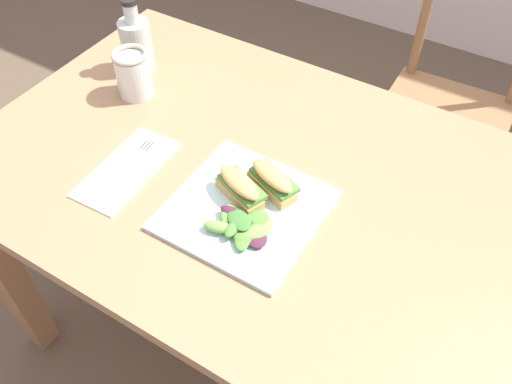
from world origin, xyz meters
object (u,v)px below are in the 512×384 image
Objects in this scene: chair_wooden_far at (447,109)px; sandwich_half_front at (240,187)px; bottle_cold_brew at (137,46)px; mason_jar_iced_tea at (134,76)px; sandwich_half_back at (272,180)px; plate_lunch at (246,209)px; fork_on_napkin at (131,163)px; dining_table at (259,211)px.

chair_wooden_far reaches higher than sandwich_half_front.
bottle_cold_brew reaches higher than mason_jar_iced_tea.
sandwich_half_back is at bearing -21.45° from bottle_cold_brew.
plate_lunch reaches higher than fork_on_napkin.
plate_lunch reaches higher than dining_table.
sandwich_half_front is at bearing 8.20° from fork_on_napkin.
bottle_cold_brew is at bearing 158.55° from sandwich_half_back.
sandwich_half_front is at bearing -103.59° from chair_wooden_far.
sandwich_half_front is 0.45m from mason_jar_iced_tea.
sandwich_half_back is at bearing -33.04° from dining_table.
sandwich_half_back is 0.47m from mason_jar_iced_tea.
chair_wooden_far reaches higher than mason_jar_iced_tea.
mason_jar_iced_tea is at bearing 158.08° from sandwich_half_front.
sandwich_half_back is 0.67× the size of fork_on_napkin.
sandwich_half_front and sandwich_half_back have the same top height.
chair_wooden_far is at bearing 74.66° from dining_table.
chair_wooden_far is 7.02× the size of sandwich_half_back.
dining_table is 0.45m from mason_jar_iced_tea.
sandwich_half_back reaches higher than dining_table.
sandwich_half_back is (0.02, 0.07, 0.03)m from plate_lunch.
sandwich_half_back is (0.05, -0.03, 0.16)m from dining_table.
mason_jar_iced_tea is at bearing -55.28° from bottle_cold_brew.
plate_lunch is 2.37× the size of sandwich_half_front.
bottle_cold_brew is at bearing 126.44° from fork_on_napkin.
sandwich_half_front is 0.07m from sandwich_half_back.
dining_table is at bearing 146.96° from sandwich_half_back.
mason_jar_iced_tea is at bearing -130.52° from chair_wooden_far.
fork_on_napkin is (-0.48, -0.94, 0.30)m from chair_wooden_far.
plate_lunch is 0.08m from sandwich_half_back.
plate_lunch is at bearing -37.75° from sandwich_half_front.
fork_on_napkin is at bearing -163.85° from sandwich_half_back.
dining_table is 10.46× the size of sandwich_half_back.
chair_wooden_far is 4.68× the size of fork_on_napkin.
bottle_cold_brew reaches higher than sandwich_half_back.
sandwich_half_front is (-0.22, -0.90, 0.33)m from chair_wooden_far.
chair_wooden_far is 0.99m from plate_lunch.
fork_on_napkin is at bearing -52.84° from mason_jar_iced_tea.
dining_table is 1.49× the size of chair_wooden_far.
dining_table is 0.53m from bottle_cold_brew.
fork_on_napkin is at bearing -176.45° from plate_lunch.
bottle_cold_brew is at bearing 124.72° from mason_jar_iced_tea.
chair_wooden_far is 7.32× the size of mason_jar_iced_tea.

